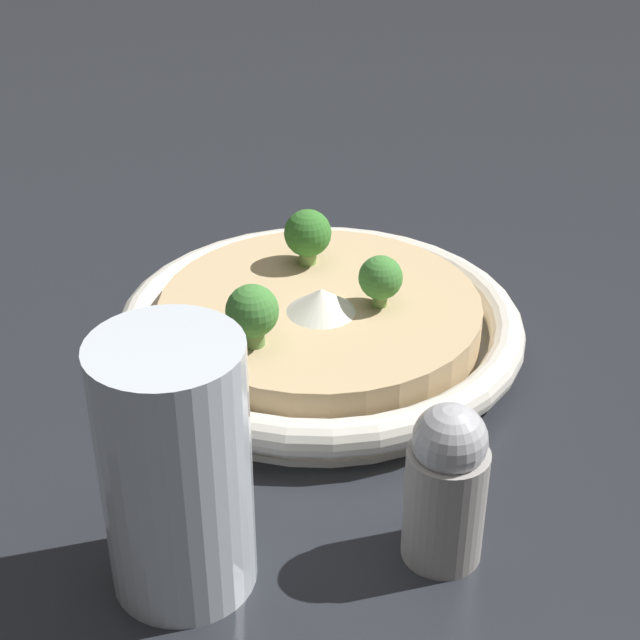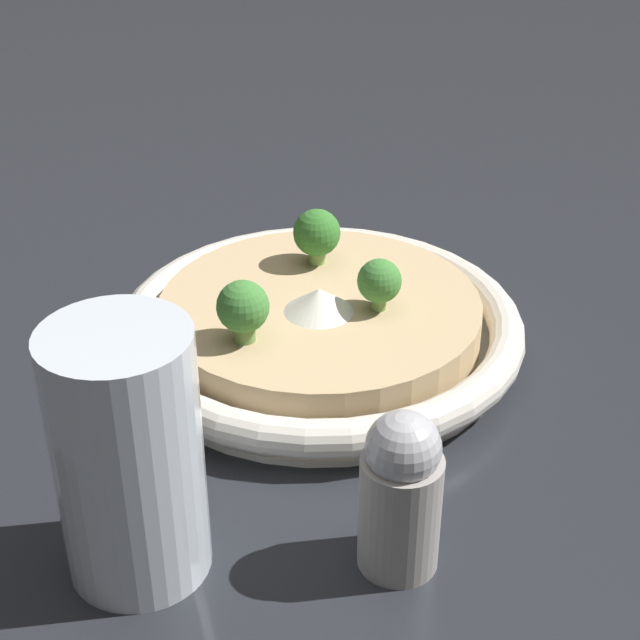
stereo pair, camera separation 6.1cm
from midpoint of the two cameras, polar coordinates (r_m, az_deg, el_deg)
ground_plane at (r=0.62m, az=2.81°, el=-1.88°), size 6.00×6.00×0.00m
risotto_bowl at (r=0.61m, az=2.85°, el=-0.44°), size 0.25×0.25×0.04m
cheese_sprinkle at (r=0.59m, az=2.64°, el=1.08°), size 0.04×0.04×0.02m
broccoli_right at (r=0.64m, az=2.56°, el=4.96°), size 0.03×0.03×0.04m
broccoli_front_left at (r=0.59m, az=6.45°, el=2.13°), size 0.03×0.03×0.03m
broccoli_back_left at (r=0.55m, az=-1.37°, el=0.58°), size 0.03×0.03×0.04m
drinking_glass at (r=0.44m, az=-7.18°, el=-8.00°), size 0.07×0.07×0.13m
pepper_shaker at (r=0.45m, az=8.64°, el=-10.04°), size 0.04×0.04×0.08m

